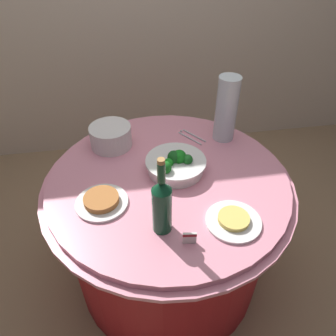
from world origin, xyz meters
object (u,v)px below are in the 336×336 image
object	(u,v)px
broccoli_bowl	(176,164)
serving_tongs	(191,136)
plate_stack	(111,136)
decorative_fruit_vase	(226,111)
food_plate_noodles	(233,220)
wine_bottle	(162,205)
food_plate_peanuts	(102,201)
label_placard_front	(190,238)

from	to	relation	value
broccoli_bowl	serving_tongs	distance (m)	0.30
plate_stack	decorative_fruit_vase	size ratio (longest dim) A/B	0.62
decorative_fruit_vase	food_plate_noodles	world-z (taller)	decorative_fruit_vase
broccoli_bowl	plate_stack	xyz separation A→B (m)	(-0.29, 0.26, 0.01)
plate_stack	food_plate_noodles	distance (m)	0.76
plate_stack	decorative_fruit_vase	world-z (taller)	decorative_fruit_vase
plate_stack	food_plate_noodles	world-z (taller)	plate_stack
wine_bottle	food_plate_noodles	bearing A→B (deg)	-3.23
broccoli_bowl	plate_stack	bearing A→B (deg)	138.37
wine_bottle	food_plate_peanuts	xyz separation A→B (m)	(-0.23, 0.17, -0.11)
food_plate_noodles	label_placard_front	size ratio (longest dim) A/B	4.00
decorative_fruit_vase	wine_bottle	bearing A→B (deg)	-126.06
wine_bottle	plate_stack	bearing A→B (deg)	106.92
wine_bottle	food_plate_peanuts	distance (m)	0.31
food_plate_peanuts	plate_stack	bearing A→B (deg)	82.97
broccoli_bowl	food_plate_peanuts	world-z (taller)	broccoli_bowl
plate_stack	wine_bottle	world-z (taller)	wine_bottle
plate_stack	label_placard_front	size ratio (longest dim) A/B	3.82
broccoli_bowl	label_placard_front	bearing A→B (deg)	-93.13
food_plate_noodles	plate_stack	bearing A→B (deg)	127.25
broccoli_bowl	label_placard_front	world-z (taller)	broccoli_bowl
plate_stack	decorative_fruit_vase	bearing A→B (deg)	-2.08
wine_bottle	food_plate_peanuts	world-z (taller)	wine_bottle
food_plate_noodles	food_plate_peanuts	distance (m)	0.54
decorative_fruit_vase	food_plate_noodles	xyz separation A→B (m)	(-0.13, -0.58, -0.15)
serving_tongs	food_plate_peanuts	xyz separation A→B (m)	(-0.47, -0.42, 0.01)
decorative_fruit_vase	food_plate_peanuts	xyz separation A→B (m)	(-0.64, -0.39, -0.15)
food_plate_peanuts	label_placard_front	xyz separation A→B (m)	(0.32, -0.25, 0.02)
decorative_fruit_vase	label_placard_front	distance (m)	0.74
decorative_fruit_vase	broccoli_bowl	bearing A→B (deg)	-141.89
serving_tongs	label_placard_front	world-z (taller)	label_placard_front
broccoli_bowl	serving_tongs	size ratio (longest dim) A/B	1.80
broccoli_bowl	food_plate_noodles	bearing A→B (deg)	-63.96
serving_tongs	plate_stack	bearing A→B (deg)	-178.99
broccoli_bowl	food_plate_noodles	size ratio (longest dim) A/B	1.27
decorative_fruit_vase	food_plate_peanuts	bearing A→B (deg)	-148.30
serving_tongs	label_placard_front	xyz separation A→B (m)	(-0.15, -0.68, 0.03)
plate_stack	label_placard_front	bearing A→B (deg)	-68.37
plate_stack	broccoli_bowl	bearing A→B (deg)	-41.63
serving_tongs	food_plate_noodles	bearing A→B (deg)	-86.63
food_plate_noodles	label_placard_front	xyz separation A→B (m)	(-0.19, -0.07, 0.02)
plate_stack	food_plate_peanuts	xyz separation A→B (m)	(-0.05, -0.42, -0.04)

